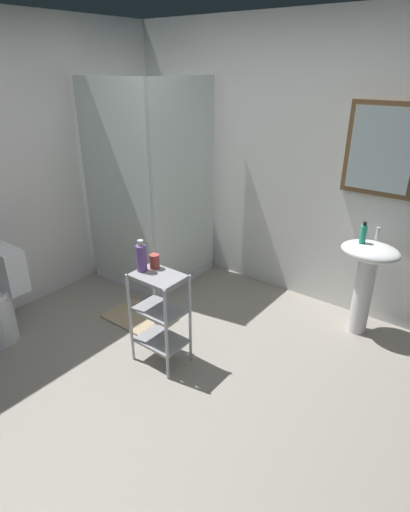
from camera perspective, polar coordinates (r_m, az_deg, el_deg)
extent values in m
cube|color=gray|center=(3.13, -5.67, -17.41)|extent=(4.20, 4.20, 0.02)
cube|color=white|center=(3.96, 12.41, 11.99)|extent=(4.20, 0.10, 2.50)
cube|color=brown|center=(3.60, 23.03, 13.23)|extent=(0.56, 0.03, 0.72)
cube|color=silver|center=(3.58, 22.94, 13.19)|extent=(0.48, 0.01, 0.64)
cube|color=white|center=(4.63, -6.81, -1.49)|extent=(0.90, 0.90, 0.10)
cube|color=silver|center=(3.99, -12.05, 9.18)|extent=(0.90, 0.02, 1.90)
cube|color=silver|center=(3.99, -2.80, 9.69)|extent=(0.02, 0.90, 1.90)
cylinder|color=silver|center=(3.67, -7.37, 8.17)|extent=(0.04, 0.04, 1.90)
cylinder|color=silver|center=(4.61, -6.84, -0.91)|extent=(0.08, 0.08, 0.00)
cylinder|color=white|center=(3.71, 20.70, -5.13)|extent=(0.15, 0.15, 0.68)
ellipsoid|color=white|center=(3.53, 21.68, 0.59)|extent=(0.46, 0.37, 0.13)
cylinder|color=silver|center=(3.60, 22.53, 2.88)|extent=(0.03, 0.03, 0.10)
cube|color=white|center=(3.74, -25.50, -1.55)|extent=(0.35, 0.17, 0.36)
cylinder|color=silver|center=(3.17, -10.16, -8.45)|extent=(0.02, 0.02, 0.74)
cylinder|color=silver|center=(2.96, -5.30, -10.89)|extent=(0.02, 0.02, 0.74)
cylinder|color=silver|center=(3.32, -6.88, -6.56)|extent=(0.02, 0.02, 0.74)
cylinder|color=silver|center=(3.12, -2.05, -8.71)|extent=(0.02, 0.02, 0.74)
cube|color=#99999E|center=(3.24, -5.99, -11.40)|extent=(0.36, 0.26, 0.02)
cube|color=#99999E|center=(3.09, -6.21, -7.36)|extent=(0.36, 0.26, 0.02)
cube|color=#99999E|center=(2.95, -6.46, -2.76)|extent=(0.36, 0.26, 0.02)
cylinder|color=#2DBC99|center=(3.48, 20.81, 2.78)|extent=(0.05, 0.05, 0.14)
cylinder|color=black|center=(3.45, 21.03, 4.12)|extent=(0.03, 0.03, 0.03)
cylinder|color=#7B4DA3|center=(2.98, -8.68, -0.33)|extent=(0.07, 0.07, 0.19)
cylinder|color=silver|center=(2.93, -8.83, 1.76)|extent=(0.04, 0.04, 0.04)
cylinder|color=#B24742|center=(3.03, -6.92, -0.73)|extent=(0.07, 0.07, 0.11)
cube|color=tan|center=(3.84, -9.01, -8.33)|extent=(0.60, 0.40, 0.02)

